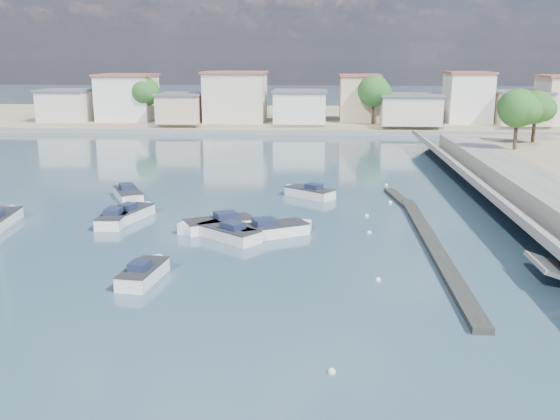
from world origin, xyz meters
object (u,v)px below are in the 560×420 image
object	(u,v)px
motorboat_d	(216,225)
motorboat_f	(308,193)
motorboat_b	(133,213)
motorboat_g	(129,195)
motorboat_c	(226,233)
motorboat_e	(116,218)
motorboat_a	(145,273)
motorboat_h	(275,230)

from	to	relation	value
motorboat_d	motorboat_f	distance (m)	13.12
motorboat_b	motorboat_d	world-z (taller)	same
motorboat_f	motorboat_g	xyz separation A→B (m)	(-15.71, -2.08, 0.00)
motorboat_d	motorboat_c	bearing A→B (deg)	-62.34
motorboat_e	motorboat_f	bearing A→B (deg)	34.27
motorboat_a	motorboat_g	distance (m)	20.94
motorboat_f	motorboat_h	world-z (taller)	same
motorboat_d	motorboat_h	xyz separation A→B (m)	(4.39, -0.96, 0.00)
motorboat_a	motorboat_h	size ratio (longest dim) A/B	0.84
motorboat_c	motorboat_b	bearing A→B (deg)	147.60
motorboat_c	motorboat_d	xyz separation A→B (m)	(-1.05, 2.00, -0.00)
motorboat_g	motorboat_h	distance (m)	17.10
motorboat_a	motorboat_e	distance (m)	13.31
motorboat_c	motorboat_g	size ratio (longest dim) A/B	0.94
motorboat_b	motorboat_h	bearing A→B (deg)	-19.63
motorboat_c	motorboat_f	size ratio (longest dim) A/B	1.06
motorboat_a	motorboat_d	xyz separation A→B (m)	(2.30, 10.40, -0.00)
motorboat_c	motorboat_g	distance (m)	15.34
motorboat_e	motorboat_d	bearing A→B (deg)	-12.09
motorboat_e	motorboat_g	world-z (taller)	same
motorboat_a	motorboat_b	world-z (taller)	same
motorboat_a	motorboat_e	size ratio (longest dim) A/B	0.88
motorboat_a	motorboat_d	distance (m)	10.65
motorboat_d	motorboat_f	xyz separation A→B (m)	(6.44, 11.43, 0.00)
motorboat_b	motorboat_c	distance (m)	9.53
motorboat_a	motorboat_b	bearing A→B (deg)	109.19
motorboat_c	motorboat_d	world-z (taller)	same
motorboat_e	motorboat_g	size ratio (longest dim) A/B	1.02
motorboat_f	motorboat_c	bearing A→B (deg)	-111.86
motorboat_d	motorboat_e	size ratio (longest dim) A/B	1.02
motorboat_a	motorboat_e	xyz separation A→B (m)	(-5.56, 12.09, -0.00)
motorboat_a	motorboat_h	xyz separation A→B (m)	(6.68, 9.45, -0.00)
motorboat_d	motorboat_f	world-z (taller)	same
motorboat_b	motorboat_d	xyz separation A→B (m)	(7.00, -3.11, -0.00)
motorboat_b	motorboat_e	size ratio (longest dim) A/B	0.90
motorboat_h	motorboat_d	bearing A→B (deg)	167.70
motorboat_e	motorboat_h	bearing A→B (deg)	-12.17
motorboat_f	motorboat_g	size ratio (longest dim) A/B	0.89
motorboat_b	motorboat_c	size ratio (longest dim) A/B	0.97
motorboat_e	motorboat_g	xyz separation A→B (m)	(-1.40, 7.66, 0.00)
motorboat_e	motorboat_g	distance (m)	7.79
motorboat_b	motorboat_h	world-z (taller)	same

